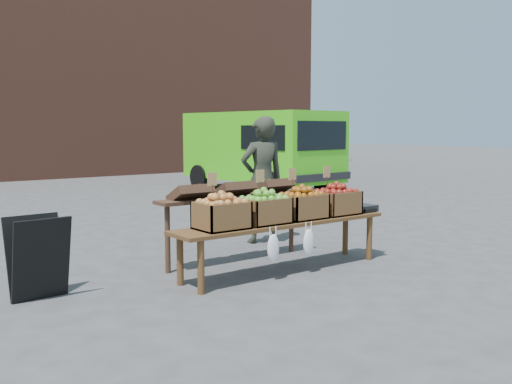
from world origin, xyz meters
TOP-DOWN VIEW (x-y plane):
  - ground at (0.00, 0.00)m, footprint 80.00×80.00m
  - delivery_van at (4.15, 6.32)m, footprint 2.31×4.55m
  - vendor at (0.26, 1.26)m, footprint 0.71×0.54m
  - chalkboard_sign at (-3.05, 0.41)m, footprint 0.54×0.32m
  - back_table at (-0.72, 0.54)m, footprint 2.10×0.44m
  - display_bench at (-0.56, -0.18)m, footprint 2.70×0.56m
  - crate_golden_apples at (-1.39, -0.18)m, footprint 0.50×0.40m
  - crate_russet_pears at (-0.84, -0.18)m, footprint 0.50×0.40m
  - crate_red_apples at (-0.29, -0.18)m, footprint 0.50×0.40m
  - crate_green_apples at (0.26, -0.18)m, footprint 0.50×0.40m
  - weighing_scale at (0.69, -0.18)m, footprint 0.34×0.30m

SIDE VIEW (x-z plane):
  - ground at x=0.00m, z-range 0.00..0.00m
  - display_bench at x=-0.56m, z-range 0.00..0.57m
  - chalkboard_sign at x=-3.05m, z-range 0.00..0.80m
  - back_table at x=-0.72m, z-range 0.00..1.04m
  - weighing_scale at x=0.69m, z-range 0.57..0.65m
  - crate_golden_apples at x=-1.39m, z-range 0.57..0.85m
  - crate_russet_pears at x=-0.84m, z-range 0.57..0.85m
  - crate_red_apples at x=-0.29m, z-range 0.57..0.85m
  - crate_green_apples at x=0.26m, z-range 0.57..0.85m
  - vendor at x=0.26m, z-range 0.00..1.76m
  - delivery_van at x=4.15m, z-range 0.00..1.98m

